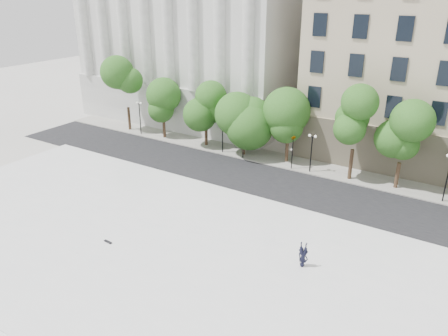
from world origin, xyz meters
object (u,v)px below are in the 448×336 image
Objects in this scene: traffic_light_west at (243,128)px; person_lying at (303,263)px; skateboard at (108,242)px; traffic_light_east at (293,136)px.

traffic_light_west is 21.37m from person_lying.
skateboard is at bearing -88.24° from traffic_light_west.
skateboard is (0.64, -20.86, -3.14)m from traffic_light_west.
traffic_light_east is at bearing 0.00° from traffic_light_west.
skateboard is (-5.24, -20.86, -3.27)m from traffic_light_east.
person_lying reaches higher than skateboard.
traffic_light_east reaches higher than skateboard.
skateboard is at bearing -104.10° from traffic_light_east.
traffic_light_west is 5.64× the size of skateboard.
person_lying is 14.10m from skateboard.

